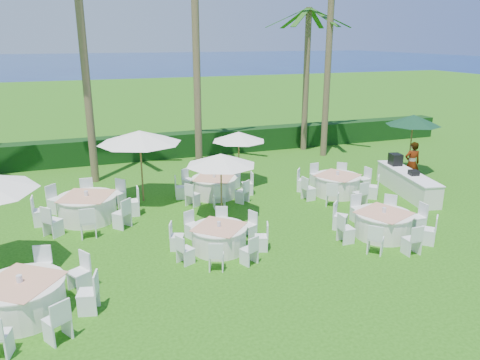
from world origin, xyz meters
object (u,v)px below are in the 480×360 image
at_px(banquet_table_c, 383,224).
at_px(umbrella_c, 140,137).
at_px(banquet_table_b, 219,237).
at_px(umbrella_d, 239,136).
at_px(umbrella_b, 221,160).
at_px(banquet_table_a, 22,298).
at_px(staff_person, 412,163).
at_px(umbrella_green, 413,120).
at_px(banquet_table_e, 214,186).
at_px(buffet_table, 407,182).
at_px(banquet_table_f, 337,184).
at_px(banquet_table_d, 88,207).

height_order(banquet_table_c, umbrella_c, umbrella_c).
height_order(banquet_table_b, banquet_table_c, banquet_table_c).
bearing_deg(umbrella_c, umbrella_d, 10.19).
xyz_separation_m(banquet_table_b, umbrella_d, (2.64, 5.72, 1.66)).
relative_size(banquet_table_b, umbrella_b, 1.17).
bearing_deg(banquet_table_a, staff_person, 19.25).
bearing_deg(umbrella_d, umbrella_green, -7.36).
distance_m(banquet_table_e, buffet_table, 7.54).
bearing_deg(banquet_table_b, banquet_table_c, -8.82).
bearing_deg(banquet_table_a, banquet_table_f, 24.33).
bearing_deg(banquet_table_d, umbrella_c, 32.37).
relative_size(banquet_table_a, buffet_table, 0.84).
bearing_deg(umbrella_b, banquet_table_e, 79.47).
bearing_deg(banquet_table_f, umbrella_b, -171.00).
bearing_deg(umbrella_b, banquet_table_a, -145.01).
bearing_deg(umbrella_green, banquet_table_d, -175.81).
bearing_deg(banquet_table_f, banquet_table_e, 162.74).
height_order(buffet_table, staff_person, staff_person).
bearing_deg(banquet_table_c, umbrella_d, 110.31).
bearing_deg(umbrella_green, staff_person, -125.94).
relative_size(banquet_table_f, umbrella_b, 1.32).
bearing_deg(buffet_table, umbrella_b, 179.71).
relative_size(banquet_table_d, banquet_table_e, 1.12).
height_order(umbrella_c, staff_person, umbrella_c).
bearing_deg(umbrella_c, banquet_table_b, -74.00).
xyz_separation_m(banquet_table_e, staff_person, (8.17, -1.28, 0.51)).
bearing_deg(banquet_table_f, umbrella_green, 18.35).
height_order(umbrella_b, staff_person, umbrella_b).
bearing_deg(umbrella_d, banquet_table_d, -161.67).
bearing_deg(umbrella_green, banquet_table_f, -161.65).
height_order(banquet_table_f, umbrella_b, umbrella_b).
bearing_deg(banquet_table_f, banquet_table_a, -155.67).
height_order(banquet_table_d, banquet_table_e, banquet_table_d).
bearing_deg(banquet_table_c, banquet_table_f, 79.12).
distance_m(banquet_table_b, banquet_table_d, 5.07).
distance_m(banquet_table_d, umbrella_b, 4.77).
bearing_deg(banquet_table_f, buffet_table, -17.44).
height_order(banquet_table_a, umbrella_green, umbrella_green).
height_order(banquet_table_b, banquet_table_e, banquet_table_e).
relative_size(banquet_table_a, banquet_table_e, 1.07).
bearing_deg(banquet_table_e, buffet_table, -17.32).
distance_m(banquet_table_a, banquet_table_b, 5.36).
distance_m(banquet_table_c, umbrella_green, 7.95).
xyz_separation_m(banquet_table_b, umbrella_green, (10.43, 4.71, 2.05)).
distance_m(banquet_table_c, staff_person, 6.01).
distance_m(banquet_table_b, banquet_table_e, 4.77).
relative_size(umbrella_c, staff_person, 1.68).
xyz_separation_m(banquet_table_f, buffet_table, (2.63, -0.83, 0.06)).
xyz_separation_m(banquet_table_c, umbrella_d, (-2.41, 6.50, 1.63)).
xyz_separation_m(banquet_table_a, banquet_table_b, (5.07, 1.74, -0.06)).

